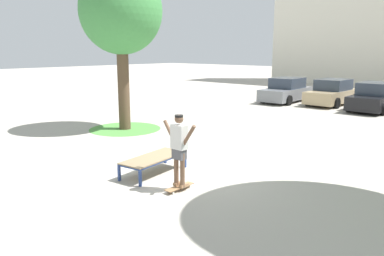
{
  "coord_description": "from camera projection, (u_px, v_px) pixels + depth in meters",
  "views": [
    {
      "loc": [
        6.93,
        -6.92,
        3.21
      ],
      "look_at": [
        -0.2,
        1.02,
        1.0
      ],
      "focal_mm": 35.46,
      "sensor_mm": 36.0,
      "label": 1
    }
  ],
  "objects": [
    {
      "name": "tree_near_left",
      "position": [
        121.0,
        12.0,
        14.71
      ],
      "size": [
        3.23,
        3.23,
        6.4
      ],
      "color": "brown",
      "rests_on": "ground"
    },
    {
      "name": "skater",
      "position": [
        179.0,
        146.0,
        8.61
      ],
      "size": [
        1.0,
        0.28,
        1.69
      ],
      "color": "brown",
      "rests_on": "skateboard"
    },
    {
      "name": "grass_patch_near_left",
      "position": [
        125.0,
        129.0,
        15.66
      ],
      "size": [
        2.92,
        2.92,
        0.01
      ],
      "primitive_type": "cylinder",
      "color": "#519342",
      "rests_on": "ground"
    },
    {
      "name": "car_tan",
      "position": [
        332.0,
        93.0,
        22.47
      ],
      "size": [
        1.96,
        4.22,
        1.5
      ],
      "color": "tan",
      "rests_on": "ground"
    },
    {
      "name": "ground_plane",
      "position": [
        172.0,
        171.0,
        10.22
      ],
      "size": [
        120.0,
        120.0,
        0.0
      ],
      "primitive_type": "plane",
      "color": "#B2AA9E"
    },
    {
      "name": "car_black",
      "position": [
        375.0,
        98.0,
        20.27
      ],
      "size": [
        1.92,
        4.2,
        1.5
      ],
      "color": "black",
      "rests_on": "ground"
    },
    {
      "name": "skateboard",
      "position": [
        179.0,
        187.0,
        8.81
      ],
      "size": [
        0.21,
        0.8,
        0.09
      ],
      "color": "#9E754C",
      "rests_on": "ground"
    },
    {
      "name": "car_grey",
      "position": [
        286.0,
        91.0,
        23.65
      ],
      "size": [
        2.02,
        4.25,
        1.5
      ],
      "color": "slate",
      "rests_on": "ground"
    },
    {
      "name": "skate_box",
      "position": [
        154.0,
        158.0,
        9.92
      ],
      "size": [
        1.0,
        1.98,
        0.46
      ],
      "color": "navy",
      "rests_on": "ground"
    }
  ]
}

